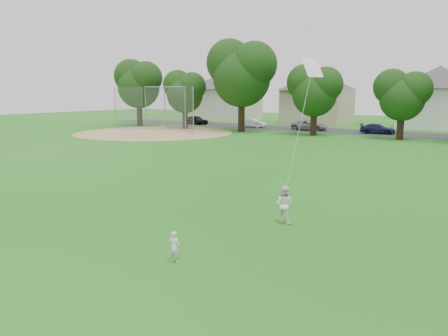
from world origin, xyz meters
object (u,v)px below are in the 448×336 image
Objects in this scene: toddler at (174,247)px; kite at (299,132)px; older_boy at (284,204)px; baseball_backstop at (162,109)px.

kite is at bearing -119.07° from toddler.
older_boy is at bearing -105.27° from kite.
toddler is 6.39m from kite.
older_boy is (0.88, 5.01, 0.23)m from toddler.
toddler is 0.66× the size of older_boy.
kite is (0.18, 0.65, 2.56)m from older_boy.
older_boy is 38.87m from baseball_backstop.
older_boy is 2.64m from kite.
baseball_backstop is (-28.97, 25.85, 1.94)m from older_boy.
baseball_backstop reaches higher than older_boy.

